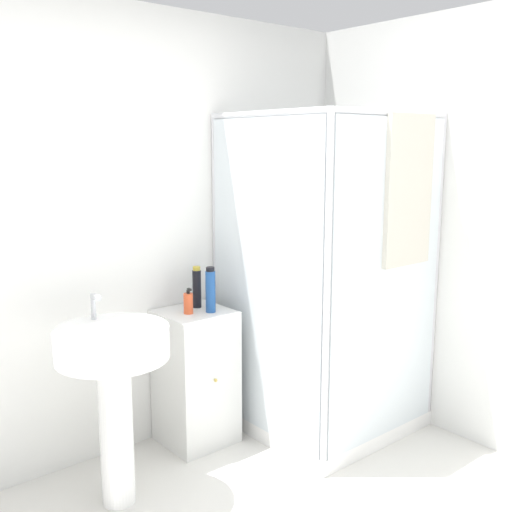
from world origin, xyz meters
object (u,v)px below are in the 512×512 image
object	(u,v)px
sink	(113,371)
soap_dispenser	(188,303)
shampoo_bottle_blue	(210,290)
shampoo_bottle_tall_black	(197,287)

from	to	relation	value
sink	soap_dispenser	bearing A→B (deg)	23.11
sink	soap_dispenser	distance (m)	0.68
shampoo_bottle_blue	soap_dispenser	bearing A→B (deg)	153.99
sink	shampoo_bottle_tall_black	world-z (taller)	shampoo_bottle_tall_black
shampoo_bottle_blue	shampoo_bottle_tall_black	bearing A→B (deg)	90.89
soap_dispenser	shampoo_bottle_blue	distance (m)	0.14
shampoo_bottle_tall_black	soap_dispenser	bearing A→B (deg)	-145.25
sink	shampoo_bottle_tall_black	xyz separation A→B (m)	(0.72, 0.34, 0.24)
sink	soap_dispenser	world-z (taller)	sink
sink	shampoo_bottle_tall_black	bearing A→B (deg)	25.13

